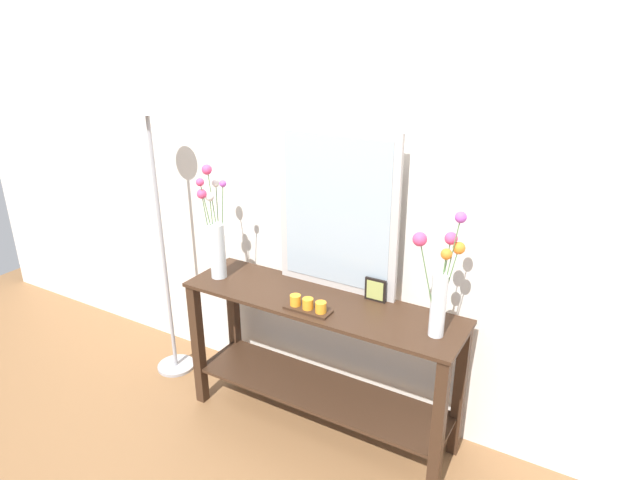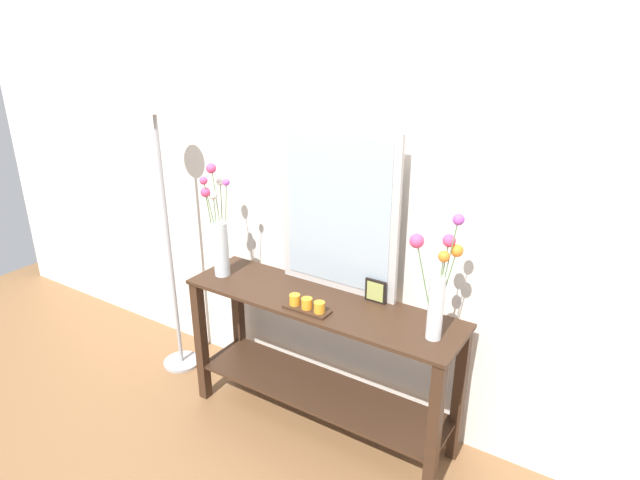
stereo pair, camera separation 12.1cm
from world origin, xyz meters
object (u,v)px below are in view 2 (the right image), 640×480
(vase_right, at_px, (438,285))
(candle_tray, at_px, (307,305))
(console_table, at_px, (320,350))
(tall_vase_left, at_px, (219,235))
(mirror_leaning, at_px, (338,212))
(picture_frame_small, at_px, (376,291))
(floor_lamp, at_px, (164,193))

(vase_right, distance_m, candle_tray, 0.68)
(console_table, distance_m, tall_vase_left, 0.84)
(candle_tray, bearing_deg, mirror_leaning, 90.94)
(console_table, distance_m, picture_frame_small, 0.46)
(candle_tray, bearing_deg, picture_frame_small, 46.68)
(console_table, distance_m, candle_tray, 0.35)
(vase_right, height_order, picture_frame_small, vase_right)
(candle_tray, xyz_separation_m, picture_frame_small, (0.25, 0.26, 0.03))
(console_table, height_order, picture_frame_small, picture_frame_small)
(candle_tray, bearing_deg, floor_lamp, 173.52)
(console_table, distance_m, mirror_leaning, 0.76)
(vase_right, relative_size, candle_tray, 2.46)
(mirror_leaning, xyz_separation_m, vase_right, (0.63, -0.19, -0.17))
(mirror_leaning, bearing_deg, floor_lamp, -171.20)
(console_table, distance_m, vase_right, 0.85)
(mirror_leaning, bearing_deg, console_table, -88.55)
(floor_lamp, bearing_deg, tall_vase_left, -4.56)
(console_table, relative_size, tall_vase_left, 2.42)
(console_table, relative_size, picture_frame_small, 12.20)
(candle_tray, bearing_deg, console_table, 90.19)
(mirror_leaning, relative_size, candle_tray, 3.58)
(console_table, height_order, mirror_leaning, mirror_leaning)
(mirror_leaning, xyz_separation_m, tall_vase_left, (-0.65, -0.21, -0.20))
(picture_frame_small, relative_size, floor_lamp, 0.07)
(picture_frame_small, bearing_deg, vase_right, -22.57)
(mirror_leaning, bearing_deg, vase_right, -16.85)
(vase_right, height_order, floor_lamp, floor_lamp)
(mirror_leaning, height_order, candle_tray, mirror_leaning)
(tall_vase_left, distance_m, picture_frame_small, 0.93)
(console_table, distance_m, floor_lamp, 1.31)
(console_table, relative_size, candle_tray, 6.26)
(vase_right, xyz_separation_m, candle_tray, (-0.63, -0.10, -0.24))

